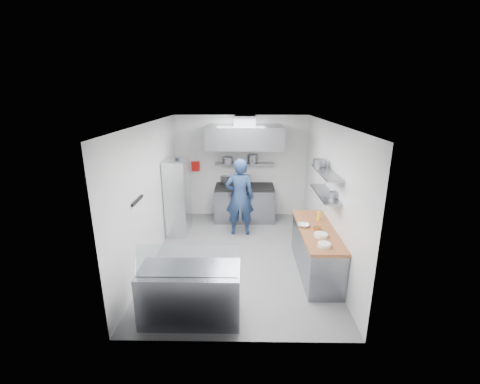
{
  "coord_description": "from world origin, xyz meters",
  "views": [
    {
      "loc": [
        0.1,
        -6.19,
        3.34
      ],
      "look_at": [
        0.0,
        0.6,
        1.25
      ],
      "focal_mm": 24.0,
      "sensor_mm": 36.0,
      "label": 1
    }
  ],
  "objects_px": {
    "wire_rack": "(178,197)",
    "chef": "(240,197)",
    "display_case": "(191,294)",
    "gas_range": "(244,204)"
  },
  "relations": [
    {
      "from": "gas_range",
      "to": "display_case",
      "type": "relative_size",
      "value": 1.07
    },
    {
      "from": "gas_range",
      "to": "wire_rack",
      "type": "distance_m",
      "value": 1.9
    },
    {
      "from": "gas_range",
      "to": "chef",
      "type": "distance_m",
      "value": 1.08
    },
    {
      "from": "wire_rack",
      "to": "display_case",
      "type": "relative_size",
      "value": 1.23
    },
    {
      "from": "chef",
      "to": "wire_rack",
      "type": "xyz_separation_m",
      "value": [
        -1.52,
        0.1,
        -0.02
      ]
    },
    {
      "from": "wire_rack",
      "to": "chef",
      "type": "bearing_deg",
      "value": -3.88
    },
    {
      "from": "wire_rack",
      "to": "display_case",
      "type": "distance_m",
      "value": 3.39
    },
    {
      "from": "wire_rack",
      "to": "gas_range",
      "type": "bearing_deg",
      "value": 27.41
    },
    {
      "from": "chef",
      "to": "wire_rack",
      "type": "distance_m",
      "value": 1.52
    },
    {
      "from": "gas_range",
      "to": "chef",
      "type": "relative_size",
      "value": 0.84
    }
  ]
}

